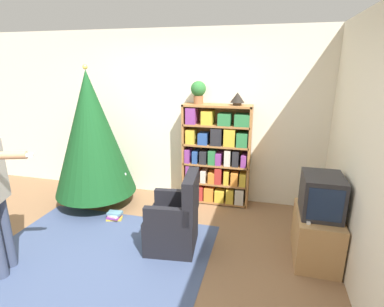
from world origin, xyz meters
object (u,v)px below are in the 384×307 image
at_px(table_lamp, 237,98).
at_px(television, 322,195).
at_px(bookshelf, 217,157).
at_px(armchair, 175,222).
at_px(potted_plant, 198,91).
at_px(christmas_tree, 92,134).

bearing_deg(table_lamp, television, -47.50).
bearing_deg(table_lamp, bookshelf, -178.58).
height_order(television, armchair, television).
distance_m(bookshelf, table_lamp, 0.92).
bearing_deg(potted_plant, armchair, -88.20).
xyz_separation_m(christmas_tree, table_lamp, (2.03, 0.53, 0.52)).
relative_size(bookshelf, armchair, 1.66).
xyz_separation_m(christmas_tree, potted_plant, (1.46, 0.53, 0.60)).
height_order(potted_plant, table_lamp, potted_plant).
bearing_deg(bookshelf, table_lamp, 1.42).
relative_size(bookshelf, potted_plant, 4.65).
xyz_separation_m(bookshelf, armchair, (-0.25, -1.31, -0.43)).
distance_m(television, potted_plant, 2.19).
bearing_deg(christmas_tree, armchair, -27.54).
distance_m(television, armchair, 1.64).
bearing_deg(armchair, bookshelf, 162.41).
xyz_separation_m(bookshelf, potted_plant, (-0.29, 0.01, 0.97)).
bearing_deg(armchair, christmas_tree, -124.20).
relative_size(christmas_tree, armchair, 2.27).
distance_m(bookshelf, christmas_tree, 1.87).
bearing_deg(television, potted_plant, 144.71).
relative_size(television, table_lamp, 2.47).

